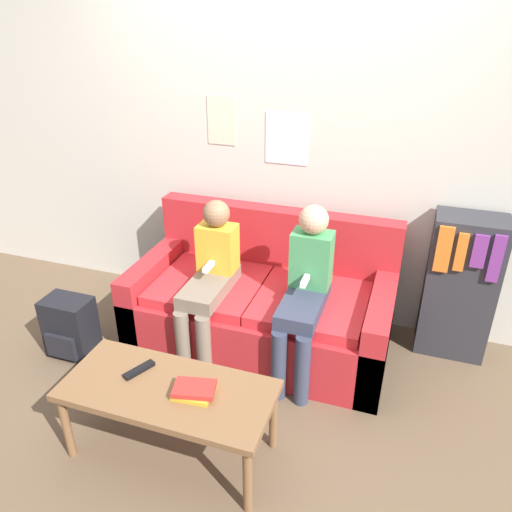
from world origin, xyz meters
TOP-DOWN VIEW (x-y plane):
  - ground_plane at (0.00, 0.00)m, footprint 10.00×10.00m
  - wall_back at (-0.00, 1.06)m, footprint 8.00×0.06m
  - couch at (0.00, 0.55)m, footprint 1.67×0.85m
  - coffee_table at (-0.14, -0.51)m, footprint 1.04×0.47m
  - person_left at (-0.28, 0.34)m, footprint 0.24×0.58m
  - person_right at (0.33, 0.34)m, footprint 0.24×0.58m
  - tv_remote at (-0.33, -0.45)m, footprint 0.11×0.17m
  - book_stack at (-0.00, -0.50)m, footprint 0.22×0.17m
  - bookshelf at (1.21, 0.87)m, footprint 0.43×0.29m
  - backpack at (-1.15, 0.01)m, footprint 0.31×0.24m

SIDE VIEW (x-z plane):
  - ground_plane at x=0.00m, z-range 0.00..0.00m
  - backpack at x=-1.15m, z-range 0.00..0.40m
  - couch at x=0.00m, z-range -0.15..0.71m
  - coffee_table at x=-0.14m, z-range 0.16..0.58m
  - tv_remote at x=-0.33m, z-range 0.42..0.44m
  - book_stack at x=0.00m, z-range 0.42..0.47m
  - bookshelf at x=1.21m, z-range 0.00..0.96m
  - person_left at x=-0.28m, z-range 0.06..1.08m
  - person_right at x=0.33m, z-range 0.06..1.13m
  - wall_back at x=0.00m, z-range 0.00..2.60m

